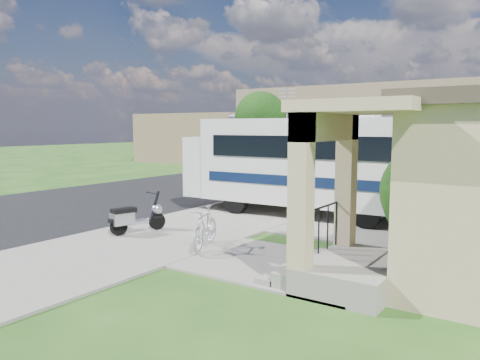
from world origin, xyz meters
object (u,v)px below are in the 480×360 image
Objects in this scene: shrub at (433,188)px; garden_hose at (325,258)px; scooter at (134,217)px; pickup_truck at (261,167)px; van at (307,156)px; motorhome at (307,161)px; bicycle at (205,230)px.

garden_hose is at bearing -129.65° from shrub.
scooter is 13.83m from pickup_truck.
van reaches higher than scooter.
motorhome is 10.43m from pickup_truck.
garden_hose is (2.80, -4.67, -1.72)m from motorhome.
scooter is (-2.58, -5.27, -1.32)m from motorhome.
bicycle is at bearing 109.11° from pickup_truck.
garden_hose is at bearing 119.40° from pickup_truck.
garden_hose is (10.19, -19.74, -0.85)m from van.
shrub reaches higher than pickup_truck.
scooter reaches higher than bicycle.
shrub reaches higher than van.
pickup_truck is 15.79m from garden_hose.
shrub is 1.83× the size of scooter.
bicycle is 0.32× the size of pickup_truck.
motorhome is 20.22× the size of garden_hose.
pickup_truck is (-6.72, 13.37, 0.23)m from bicycle.
bicycle is at bearing -147.58° from shrub.
bicycle is (2.62, -0.17, 0.01)m from scooter.
van is at bearing -91.91° from pickup_truck.
bicycle is 4.05× the size of garden_hose.
bicycle reaches higher than garden_hose.
bicycle is (0.03, -5.44, -1.31)m from motorhome.
shrub is at bearing 36.64° from scooter.
garden_hose is at bearing -62.01° from motorhome.
bicycle is at bearing -92.61° from motorhome.
motorhome reaches higher than bicycle.
motorhome reaches higher than van.
scooter is at bearing -68.15° from van.
motorhome is at bearing -55.33° from van.
motorhome is at bearing 150.38° from shrub.
motorhome reaches higher than scooter.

